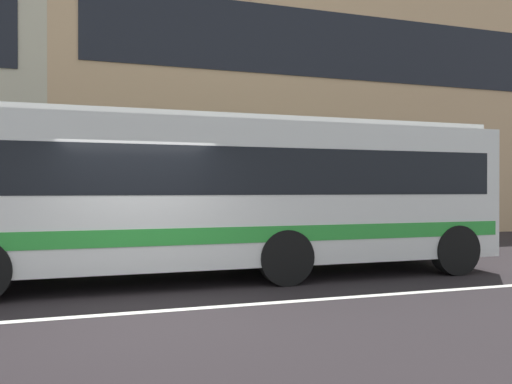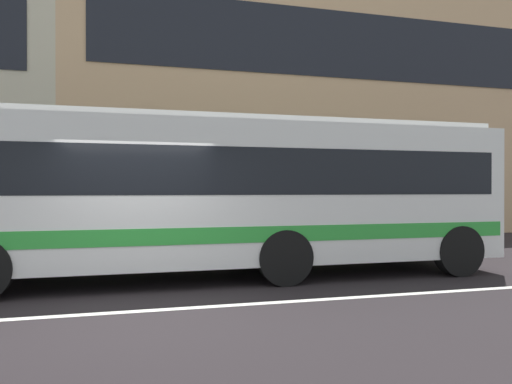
# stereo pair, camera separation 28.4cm
# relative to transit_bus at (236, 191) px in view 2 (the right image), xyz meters

# --- Properties ---
(ground_plane) EXTENTS (160.00, 160.00, 0.00)m
(ground_plane) POSITION_rel_transit_bus_xyz_m (-1.92, -2.32, -1.69)
(ground_plane) COLOR black
(lane_centre_line) EXTENTS (60.00, 0.16, 0.01)m
(lane_centre_line) POSITION_rel_transit_bus_xyz_m (-1.92, -2.32, -1.69)
(lane_centre_line) COLOR silver
(lane_centre_line) RESTS_ON ground_plane
(hedge_row_far) EXTENTS (12.80, 1.10, 1.01)m
(hedge_row_far) POSITION_rel_transit_bus_xyz_m (1.51, 3.64, -1.19)
(hedge_row_far) COLOR #204917
(hedge_row_far) RESTS_ON ground_plane
(apartment_block_right) EXTENTS (22.16, 8.79, 11.92)m
(apartment_block_right) POSITION_rel_transit_bus_xyz_m (6.77, 10.72, 4.27)
(apartment_block_right) COLOR tan
(apartment_block_right) RESTS_ON ground_plane
(transit_bus) EXTENTS (10.55, 2.59, 3.07)m
(transit_bus) POSITION_rel_transit_bus_xyz_m (0.00, 0.00, 0.00)
(transit_bus) COLOR silver
(transit_bus) RESTS_ON ground_plane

